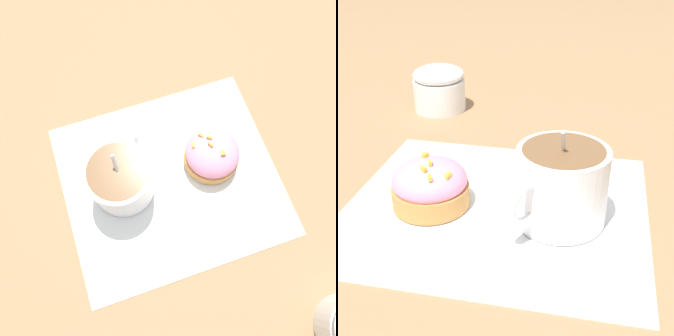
{
  "view_description": "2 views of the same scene",
  "coord_description": "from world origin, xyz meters",
  "views": [
    {
      "loc": [
        -0.05,
        -0.12,
        0.44
      ],
      "look_at": [
        -0.0,
        0.01,
        0.04
      ],
      "focal_mm": 35.0,
      "sensor_mm": 36.0,
      "label": 1
    },
    {
      "loc": [
        -0.09,
        0.38,
        0.26
      ],
      "look_at": [
        -0.01,
        -0.01,
        0.04
      ],
      "focal_mm": 50.0,
      "sensor_mm": 36.0,
      "label": 2
    }
  ],
  "objects": [
    {
      "name": "coffee_cup",
      "position": [
        -0.06,
        0.01,
        0.04
      ],
      "size": [
        0.08,
        0.1,
        0.1
      ],
      "color": "white",
      "rests_on": "paper_napkin"
    },
    {
      "name": "ground_plane",
      "position": [
        0.0,
        0.0,
        0.0
      ],
      "size": [
        3.0,
        3.0,
        0.0
      ],
      "primitive_type": "plane",
      "color": "#93704C"
    },
    {
      "name": "frosted_pastry",
      "position": [
        0.06,
        0.01,
        0.02
      ],
      "size": [
        0.08,
        0.08,
        0.05
      ],
      "color": "#C18442",
      "rests_on": "paper_napkin"
    },
    {
      "name": "paper_napkin",
      "position": [
        0.0,
        0.0,
        0.0
      ],
      "size": [
        0.3,
        0.26,
        0.0
      ],
      "color": "white",
      "rests_on": "ground_plane"
    }
  ]
}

